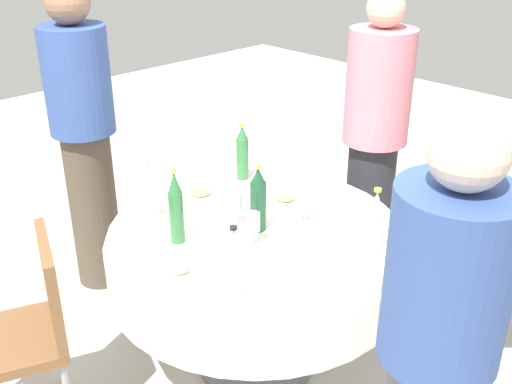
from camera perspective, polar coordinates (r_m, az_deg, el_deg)
name	(u,v)px	position (r m, az deg, el deg)	size (l,w,h in m)	color
ground_plane	(256,361)	(3.10, 0.00, -15.38)	(10.00, 10.00, 0.00)	#B7B2A8
dining_table	(256,257)	(2.75, 0.00, -6.09)	(1.31, 1.31, 0.74)	white
bottle_clear_south	(150,190)	(2.74, -9.83, 0.22)	(0.06, 0.06, 0.29)	silver
bottle_green_right	(242,154)	(3.08, -1.27, 3.58)	(0.06, 0.06, 0.29)	#2D6B38
bottle_green_west	(176,209)	(2.52, -7.42, -1.55)	(0.06, 0.06, 0.33)	#2D6B38
bottle_clear_north	(375,223)	(2.48, 10.95, -2.88)	(0.06, 0.06, 0.29)	silver
bottle_clear_front	(234,264)	(2.18, -2.04, -6.69)	(0.06, 0.06, 0.28)	silver
bottle_dark_green_rear	(258,200)	(2.60, 0.14, -0.79)	(0.07, 0.07, 0.30)	#194728
wine_glass_north	(253,223)	(2.49, -0.31, -2.91)	(0.06, 0.06, 0.15)	white
wine_glass_front	(306,201)	(2.69, 4.64, -0.79)	(0.07, 0.07, 0.15)	white
wine_glass_rear	(227,241)	(2.37, -2.70, -4.57)	(0.06, 0.06, 0.15)	white
wine_glass_left	(175,199)	(2.70, -7.52, -0.68)	(0.07, 0.07, 0.15)	white
wine_glass_far	(235,203)	(2.65, -1.93, -1.01)	(0.06, 0.06, 0.15)	white
plate_far	(200,194)	(2.95, -5.18, -0.23)	(0.24, 0.24, 0.04)	white
plate_mid	(285,200)	(2.89, 2.67, -0.77)	(0.21, 0.21, 0.04)	white
plate_near	(296,253)	(2.48, 3.77, -5.63)	(0.24, 0.24, 0.02)	white
plate_east	(179,271)	(2.38, -7.18, -7.30)	(0.21, 0.21, 0.04)	white
person_south	(374,142)	(3.34, 10.89, 4.60)	(0.34, 0.34, 1.64)	#26262B
person_right	(435,362)	(1.91, 16.22, -14.89)	(0.34, 0.34, 1.59)	slate
person_west	(84,136)	(3.39, -15.62, 5.02)	(0.34, 0.34, 1.69)	#4C3F33
chair_rear	(511,261)	(3.09, 22.59, -5.96)	(0.56, 0.56, 0.87)	#99999E
chair_left	(30,323)	(2.64, -20.21, -11.36)	(0.52, 0.52, 0.87)	brown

